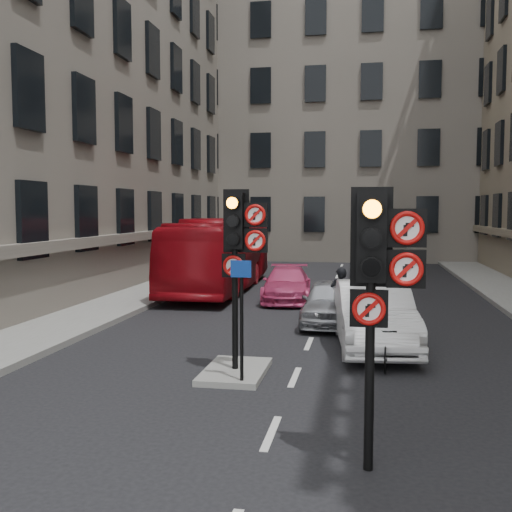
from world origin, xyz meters
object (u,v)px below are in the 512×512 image
(motorcycle, at_px, (386,347))
(motorcyclist, at_px, (341,297))
(bus_red, at_px, (220,254))
(car_white, at_px, (374,315))
(info_sign, at_px, (241,303))
(signal_near, at_px, (378,267))
(signal_far, at_px, (239,240))
(car_silver, at_px, (330,302))
(car_pink, at_px, (287,284))

(motorcycle, relative_size, motorcyclist, 0.91)
(bus_red, bearing_deg, car_white, -58.66)
(motorcyclist, height_order, info_sign, info_sign)
(signal_near, xyz_separation_m, info_sign, (-2.39, 3.19, -1.01))
(signal_near, height_order, signal_far, signal_far)
(car_silver, relative_size, car_white, 0.80)
(car_white, relative_size, bus_red, 0.45)
(signal_near, distance_m, info_sign, 4.11)
(signal_far, relative_size, motorcycle, 2.35)
(car_white, distance_m, motorcycle, 1.89)
(signal_far, xyz_separation_m, bus_red, (-3.39, 12.25, -1.23))
(signal_near, height_order, motorcyclist, signal_near)
(signal_far, relative_size, car_pink, 0.86)
(signal_far, bearing_deg, motorcyclist, 71.53)
(bus_red, bearing_deg, signal_far, -75.99)
(car_silver, xyz_separation_m, bus_red, (-4.86, 6.62, 0.83))
(car_silver, xyz_separation_m, info_sign, (-1.26, -6.45, 0.93))
(motorcycle, bearing_deg, info_sign, -142.21)
(signal_near, xyz_separation_m, signal_far, (-2.60, 4.00, 0.12))
(bus_red, distance_m, motorcyclist, 8.65)
(car_white, relative_size, car_pink, 1.14)
(car_white, bearing_deg, bus_red, 116.86)
(car_white, height_order, motorcycle, car_white)
(signal_near, relative_size, signal_far, 1.00)
(car_silver, distance_m, info_sign, 6.63)
(car_pink, bearing_deg, car_silver, -71.52)
(car_silver, bearing_deg, car_white, -66.40)
(bus_red, height_order, motorcyclist, bus_red)
(signal_far, xyz_separation_m, motorcyclist, (1.79, 5.35, -1.86))
(car_pink, xyz_separation_m, motorcyclist, (2.10, -4.46, 0.24))
(car_pink, distance_m, motorcycle, 9.37)
(bus_red, height_order, info_sign, bus_red)
(signal_far, relative_size, car_white, 0.76)
(car_silver, xyz_separation_m, motorcyclist, (0.32, -0.29, 0.20))
(motorcyclist, bearing_deg, car_silver, -45.38)
(motorcyclist, bearing_deg, car_pink, -68.17)
(signal_far, xyz_separation_m, info_sign, (0.21, -0.81, -1.13))
(car_pink, distance_m, motorcyclist, 4.93)
(car_white, xyz_separation_m, bus_red, (-6.05, 9.39, 0.69))
(info_sign, bearing_deg, signal_near, -49.72)
(signal_far, xyz_separation_m, car_silver, (1.47, 5.63, -2.06))
(motorcyclist, relative_size, info_sign, 0.75)
(signal_near, bearing_deg, car_white, 89.47)
(bus_red, xyz_separation_m, motorcyclist, (5.17, -6.90, -0.63))
(signal_far, relative_size, info_sign, 1.59)
(motorcycle, distance_m, info_sign, 3.43)
(car_pink, xyz_separation_m, info_sign, (0.53, -10.62, 0.97))
(motorcycle, relative_size, info_sign, 0.68)
(car_white, bearing_deg, signal_far, -138.89)
(car_pink, distance_m, bus_red, 4.02)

